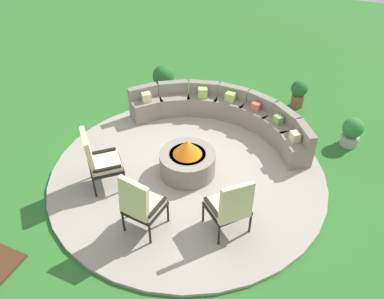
{
  "coord_description": "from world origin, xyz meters",
  "views": [
    {
      "loc": [
        2.32,
        -5.05,
        4.91
      ],
      "look_at": [
        0.0,
        0.2,
        0.45
      ],
      "focal_mm": 37.23,
      "sensor_mm": 36.0,
      "label": 1
    }
  ],
  "objects_px": {
    "potted_plant_0": "(164,80)",
    "fire_pit": "(188,161)",
    "lounge_chair_back_left": "(230,206)",
    "potted_plant_1": "(352,131)",
    "lounge_chair_front_left": "(99,159)",
    "lounge_chair_front_right": "(140,204)",
    "potted_plant_2": "(299,92)",
    "curved_stone_bench": "(224,114)"
  },
  "relations": [
    {
      "from": "fire_pit",
      "to": "curved_stone_bench",
      "type": "bearing_deg",
      "value": 87.49
    },
    {
      "from": "fire_pit",
      "to": "lounge_chair_front_left",
      "type": "relative_size",
      "value": 0.88
    },
    {
      "from": "lounge_chair_back_left",
      "to": "potted_plant_0",
      "type": "xyz_separation_m",
      "value": [
        -2.86,
        3.39,
        -0.17
      ]
    },
    {
      "from": "lounge_chair_back_left",
      "to": "potted_plant_1",
      "type": "relative_size",
      "value": 1.71
    },
    {
      "from": "potted_plant_1",
      "to": "lounge_chair_front_right",
      "type": "bearing_deg",
      "value": -125.89
    },
    {
      "from": "lounge_chair_front_left",
      "to": "lounge_chair_front_right",
      "type": "height_order",
      "value": "same"
    },
    {
      "from": "curved_stone_bench",
      "to": "lounge_chair_front_left",
      "type": "relative_size",
      "value": 3.5
    },
    {
      "from": "fire_pit",
      "to": "curved_stone_bench",
      "type": "height_order",
      "value": "fire_pit"
    },
    {
      "from": "lounge_chair_front_right",
      "to": "lounge_chair_back_left",
      "type": "relative_size",
      "value": 1.1
    },
    {
      "from": "lounge_chair_front_right",
      "to": "potted_plant_2",
      "type": "bearing_deg",
      "value": 79.18
    },
    {
      "from": "curved_stone_bench",
      "to": "potted_plant_1",
      "type": "xyz_separation_m",
      "value": [
        2.55,
        0.46,
        -0.02
      ]
    },
    {
      "from": "lounge_chair_front_right",
      "to": "potted_plant_1",
      "type": "relative_size",
      "value": 1.88
    },
    {
      "from": "curved_stone_bench",
      "to": "lounge_chair_front_right",
      "type": "distance_m",
      "value": 3.28
    },
    {
      "from": "lounge_chair_front_left",
      "to": "lounge_chair_front_right",
      "type": "distance_m",
      "value": 1.33
    },
    {
      "from": "lounge_chair_front_left",
      "to": "lounge_chair_back_left",
      "type": "distance_m",
      "value": 2.4
    },
    {
      "from": "lounge_chair_front_right",
      "to": "potted_plant_1",
      "type": "xyz_separation_m",
      "value": [
        2.69,
        3.72,
        -0.31
      ]
    },
    {
      "from": "potted_plant_2",
      "to": "curved_stone_bench",
      "type": "bearing_deg",
      "value": -129.69
    },
    {
      "from": "fire_pit",
      "to": "potted_plant_2",
      "type": "distance_m",
      "value": 3.5
    },
    {
      "from": "fire_pit",
      "to": "lounge_chair_front_left",
      "type": "xyz_separation_m",
      "value": [
        -1.24,
        -0.91,
        0.3
      ]
    },
    {
      "from": "lounge_chair_front_right",
      "to": "potted_plant_2",
      "type": "height_order",
      "value": "lounge_chair_front_right"
    },
    {
      "from": "lounge_chair_front_right",
      "to": "lounge_chair_back_left",
      "type": "height_order",
      "value": "lounge_chair_front_right"
    },
    {
      "from": "lounge_chair_back_left",
      "to": "potted_plant_1",
      "type": "bearing_deg",
      "value": 15.26
    },
    {
      "from": "lounge_chair_back_left",
      "to": "potted_plant_1",
      "type": "xyz_separation_m",
      "value": [
        1.46,
        3.18,
        -0.28
      ]
    },
    {
      "from": "fire_pit",
      "to": "potted_plant_0",
      "type": "xyz_separation_m",
      "value": [
        -1.7,
        2.39,
        0.1
      ]
    },
    {
      "from": "fire_pit",
      "to": "lounge_chair_back_left",
      "type": "xyz_separation_m",
      "value": [
        1.16,
        -1.0,
        0.27
      ]
    },
    {
      "from": "lounge_chair_front_right",
      "to": "potted_plant_0",
      "type": "bearing_deg",
      "value": 118.07
    },
    {
      "from": "lounge_chair_back_left",
      "to": "potted_plant_0",
      "type": "relative_size",
      "value": 1.32
    },
    {
      "from": "lounge_chair_front_left",
      "to": "potted_plant_0",
      "type": "height_order",
      "value": "lounge_chair_front_left"
    },
    {
      "from": "lounge_chair_front_left",
      "to": "lounge_chair_front_right",
      "type": "xyz_separation_m",
      "value": [
        1.17,
        -0.63,
        0.0
      ]
    },
    {
      "from": "curved_stone_bench",
      "to": "lounge_chair_front_left",
      "type": "distance_m",
      "value": 2.96
    },
    {
      "from": "fire_pit",
      "to": "potted_plant_0",
      "type": "height_order",
      "value": "potted_plant_0"
    },
    {
      "from": "lounge_chair_front_right",
      "to": "potted_plant_2",
      "type": "relative_size",
      "value": 1.77
    },
    {
      "from": "potted_plant_0",
      "to": "potted_plant_2",
      "type": "bearing_deg",
      "value": 15.57
    },
    {
      "from": "fire_pit",
      "to": "potted_plant_1",
      "type": "bearing_deg",
      "value": 39.8
    },
    {
      "from": "potted_plant_0",
      "to": "fire_pit",
      "type": "bearing_deg",
      "value": -54.56
    },
    {
      "from": "lounge_chair_front_left",
      "to": "lounge_chair_front_right",
      "type": "bearing_deg",
      "value": 18.59
    },
    {
      "from": "lounge_chair_front_right",
      "to": "potted_plant_0",
      "type": "height_order",
      "value": "lounge_chair_front_right"
    },
    {
      "from": "lounge_chair_front_right",
      "to": "fire_pit",
      "type": "bearing_deg",
      "value": 92.87
    },
    {
      "from": "lounge_chair_back_left",
      "to": "potted_plant_2",
      "type": "distance_m",
      "value": 4.25
    },
    {
      "from": "curved_stone_bench",
      "to": "lounge_chair_front_right",
      "type": "bearing_deg",
      "value": -92.58
    },
    {
      "from": "curved_stone_bench",
      "to": "lounge_chair_front_right",
      "type": "relative_size",
      "value": 3.5
    },
    {
      "from": "lounge_chair_back_left",
      "to": "potted_plant_2",
      "type": "relative_size",
      "value": 1.61
    }
  ]
}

